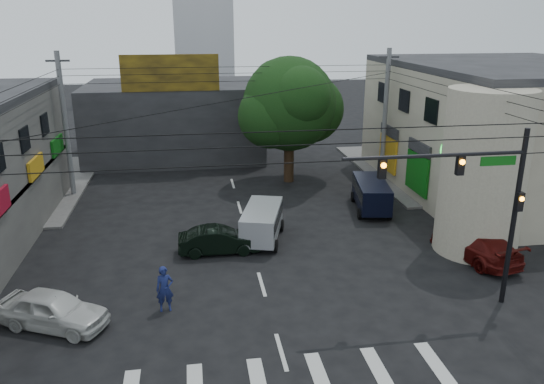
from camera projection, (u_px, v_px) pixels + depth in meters
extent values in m
plane|color=black|center=(268.00, 308.00, 21.23)|extent=(160.00, 160.00, 0.00)
cube|color=#514F4C|center=(465.00, 168.00, 40.74)|extent=(16.00, 16.00, 0.15)
cube|color=gray|center=(509.00, 131.00, 34.83)|extent=(14.00, 18.00, 8.00)
cylinder|color=gray|center=(483.00, 173.00, 25.35)|extent=(4.00, 4.00, 8.00)
cube|color=#232326|center=(175.00, 120.00, 44.12)|extent=(14.00, 10.00, 6.00)
cube|color=olive|center=(170.00, 73.00, 38.18)|extent=(7.00, 0.30, 2.60)
cylinder|color=black|center=(289.00, 151.00, 37.09)|extent=(0.70, 0.70, 4.40)
sphere|color=black|center=(289.00, 104.00, 36.06)|extent=(6.40, 6.40, 6.40)
cylinder|color=black|center=(514.00, 220.00, 20.56)|extent=(0.20, 0.20, 7.20)
cylinder|color=black|center=(436.00, 156.00, 19.21)|extent=(7.00, 0.14, 0.14)
cube|color=black|center=(460.00, 165.00, 19.48)|extent=(0.28, 0.22, 0.75)
cube|color=black|center=(382.00, 168.00, 19.04)|extent=(0.28, 0.22, 0.75)
sphere|color=orange|center=(462.00, 162.00, 19.30)|extent=(0.20, 0.20, 0.20)
sphere|color=orange|center=(384.00, 165.00, 18.86)|extent=(0.20, 0.20, 0.20)
cube|color=#0D5C11|center=(498.00, 161.00, 19.67)|extent=(1.40, 0.06, 0.35)
cylinder|color=#59595B|center=(66.00, 126.00, 33.28)|extent=(0.32, 0.32, 9.20)
cylinder|color=#59595B|center=(385.00, 117.00, 36.36)|extent=(0.32, 0.32, 9.20)
imported|color=black|center=(219.00, 240.00, 26.04)|extent=(1.41, 3.99, 1.31)
imported|color=silver|center=(53.00, 310.00, 19.72)|extent=(4.82, 5.42, 1.42)
imported|color=#490D0A|center=(475.00, 244.00, 25.43)|extent=(4.02, 5.80, 1.45)
imported|color=#161D4E|center=(165.00, 289.00, 20.77)|extent=(0.79, 0.60, 1.88)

